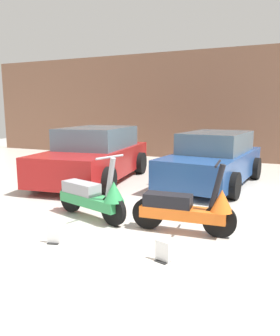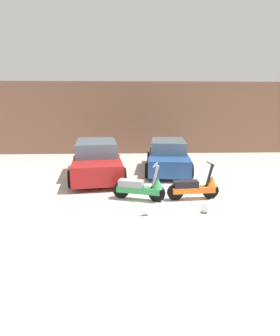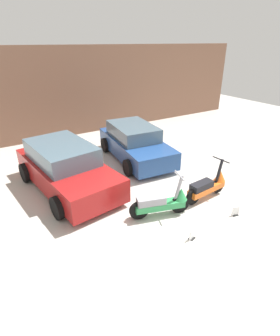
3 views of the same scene
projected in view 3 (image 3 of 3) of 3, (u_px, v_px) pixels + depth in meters
The scene contains 8 objects.
ground_plane at pixel (187, 225), 6.46m from camera, with size 28.00×28.00×0.00m, color beige.
wall_back at pixel (70, 93), 11.80m from camera, with size 19.60×0.12×3.94m, color #845B47.
scooter_front_left at pixel (162, 202), 6.67m from camera, with size 1.55×0.76×1.11m.
scooter_front_right at pixel (208, 185), 7.45m from camera, with size 1.57×0.56×1.09m.
car_rear_left at pixel (66, 168), 7.86m from camera, with size 2.34×4.22×1.37m.
car_rear_center at pixel (135, 143), 9.88m from camera, with size 2.12×3.91×1.28m.
placard_near_left_scooter at pixel (192, 235), 5.97m from camera, with size 0.20×0.15×0.26m.
placard_near_right_scooter at pixel (236, 211), 6.78m from camera, with size 0.20×0.16×0.26m.
Camera 3 is at (-3.73, -3.78, 4.10)m, focal length 28.00 mm.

